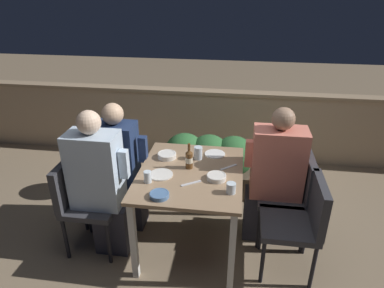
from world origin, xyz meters
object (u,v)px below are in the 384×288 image
Objects in this scene: beer_bottle at (189,159)px; person_coral_top at (272,176)px; chair_left_near at (81,196)px; person_navy_jumper at (122,167)px; person_blue_shirt at (101,184)px; chair_right_far at (294,189)px; chair_right_near at (302,217)px; potted_plant at (104,157)px; chair_left_far at (103,176)px.

person_coral_top is at bearing 11.41° from beer_bottle.
chair_left_near is at bearing -166.20° from beer_bottle.
beer_bottle is (0.65, -0.13, 0.20)m from person_navy_jumper.
person_blue_shirt is 1.54× the size of chair_right_far.
chair_right_near is (1.58, -0.38, -0.11)m from person_navy_jumper.
chair_right_far is (1.62, 0.37, -0.13)m from person_blue_shirt.
person_navy_jumper is at bearing 54.03° from chair_left_near.
chair_right_near is at bearing -0.95° from chair_left_near.
chair_left_near is 0.65× the size of person_blue_shirt.
chair_right_far is 1.15× the size of potted_plant.
person_navy_jumper is 5.51× the size of beer_bottle.
chair_right_far is at bearing 0.70° from person_navy_jumper.
person_coral_top reaches higher than beer_bottle.
chair_left_near is 1.15× the size of potted_plant.
beer_bottle is 0.31× the size of potted_plant.
beer_bottle reaches higher than chair_right_near.
potted_plant is (-1.03, 0.61, -0.38)m from beer_bottle.
person_blue_shirt is at bearing -162.64° from beer_bottle.
person_coral_top is 1.73× the size of potted_plant.
person_coral_top is (-0.19, -0.00, 0.12)m from chair_right_far.
person_navy_jumper is 1.69× the size of potted_plant.
beer_bottle is (-0.93, 0.25, 0.31)m from chair_right_near.
potted_plant is (-0.38, 0.48, -0.18)m from person_navy_jumper.
beer_bottle is at bearing -30.40° from potted_plant.
chair_left_near is 0.24m from person_blue_shirt.
chair_right_near and chair_right_far have the same top height.
chair_left_far is (0.06, 0.35, 0.00)m from chair_left_near.
chair_left_far is at bearing -179.38° from chair_right_far.
chair_left_near reaches higher than potted_plant.
chair_left_far is 1.76m from chair_right_far.
chair_right_near is at bearing -13.46° from person_navy_jumper.
chair_left_near is 0.68× the size of person_navy_jumper.
chair_right_near is at bearing -1.06° from person_blue_shirt.
person_coral_top reaches higher than potted_plant.
person_navy_jumper is 1.63m from chair_right_near.
person_navy_jumper is at bearing -179.30° from chair_right_far.
chair_left_far is 1.00× the size of chair_right_near.
person_blue_shirt is 1.54× the size of chair_right_near.
person_coral_top is at bearing 12.75° from chair_left_near.
person_blue_shirt is 1.67m from chair_right_far.
chair_right_far is (1.76, 0.02, 0.00)m from chair_left_far.
person_navy_jumper is 0.64m from potted_plant.
potted_plant is (-1.94, 0.46, -0.07)m from chair_right_far.
person_navy_jumper is at bearing 166.54° from chair_right_near.
person_coral_top reaches higher than chair_left_far.
chair_left_near is 1.00× the size of chair_right_far.
potted_plant is at bearing 165.24° from person_coral_top.
person_blue_shirt reaches higher than chair_right_far.
person_blue_shirt reaches higher than person_navy_jumper.
beer_bottle is at bearing 13.80° from chair_left_near.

